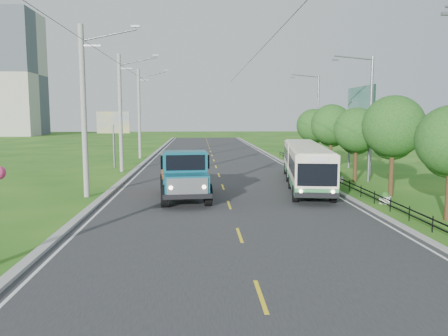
{
  "coord_description": "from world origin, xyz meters",
  "views": [
    {
      "loc": [
        -1.62,
        -17.05,
        4.78
      ],
      "look_at": [
        -0.22,
        7.1,
        1.9
      ],
      "focal_mm": 35.0,
      "sensor_mm": 36.0,
      "label": 1
    }
  ],
  "objects": [
    {
      "name": "planter_mid",
      "position": [
        8.6,
        14.0,
        0.29
      ],
      "size": [
        0.64,
        0.64,
        0.67
      ],
      "color": "silver",
      "rests_on": "ground"
    },
    {
      "name": "tree_back",
      "position": [
        9.86,
        26.14,
        3.65
      ],
      "size": [
        3.3,
        3.36,
        5.5
      ],
      "color": "#382314",
      "rests_on": "ground"
    },
    {
      "name": "edge_line_right",
      "position": [
        6.65,
        20.0,
        0.02
      ],
      "size": [
        0.12,
        120.0,
        0.0
      ],
      "primitive_type": "cube",
      "color": "silver",
      "rests_on": "road"
    },
    {
      "name": "streetlight_far",
      "position": [
        10.64,
        28.0,
        4.9
      ],
      "size": [
        3.02,
        0.2,
        9.07
      ],
      "color": "slate",
      "rests_on": "ground"
    },
    {
      "name": "pole_near",
      "position": [
        -8.26,
        9.0,
        5.09
      ],
      "size": [
        3.51,
        0.32,
        10.0
      ],
      "color": "gray",
      "rests_on": "ground"
    },
    {
      "name": "billboard_left",
      "position": [
        -9.5,
        24.0,
        3.87
      ],
      "size": [
        3.0,
        0.2,
        5.2
      ],
      "color": "slate",
      "rests_on": "ground"
    },
    {
      "name": "tree_third",
      "position": [
        9.86,
        8.14,
        3.99
      ],
      "size": [
        3.6,
        3.62,
        6.0
      ],
      "color": "#382314",
      "rests_on": "ground"
    },
    {
      "name": "centre_dash",
      "position": [
        0.0,
        0.0,
        0.02
      ],
      "size": [
        0.12,
        2.2,
        0.0
      ],
      "primitive_type": "cube",
      "color": "yellow",
      "rests_on": "road"
    },
    {
      "name": "dump_truck",
      "position": [
        -2.5,
        8.14,
        1.61
      ],
      "size": [
        3.18,
        6.98,
        2.85
      ],
      "rotation": [
        0.0,
        0.0,
        0.09
      ],
      "color": "#115569",
      "rests_on": "ground"
    },
    {
      "name": "billboard_right",
      "position": [
        12.3,
        20.0,
        5.34
      ],
      "size": [
        0.24,
        6.0,
        7.3
      ],
      "color": "slate",
      "rests_on": "ground"
    },
    {
      "name": "planter_near",
      "position": [
        8.6,
        6.0,
        0.29
      ],
      "size": [
        0.64,
        0.64,
        0.67
      ],
      "color": "silver",
      "rests_on": "ground"
    },
    {
      "name": "road",
      "position": [
        0.0,
        20.0,
        0.01
      ],
      "size": [
        14.0,
        120.0,
        0.02
      ],
      "primitive_type": "cube",
      "color": "#28282B",
      "rests_on": "ground"
    },
    {
      "name": "tree_fifth",
      "position": [
        9.86,
        20.14,
        3.85
      ],
      "size": [
        3.48,
        3.52,
        5.8
      ],
      "color": "#382314",
      "rests_on": "ground"
    },
    {
      "name": "railing_right",
      "position": [
        8.0,
        14.0,
        0.3
      ],
      "size": [
        0.04,
        40.0,
        0.6
      ],
      "primitive_type": "cube",
      "color": "black",
      "rests_on": "ground"
    },
    {
      "name": "planter_far",
      "position": [
        8.6,
        22.0,
        0.29
      ],
      "size": [
        0.64,
        0.64,
        0.67
      ],
      "color": "silver",
      "rests_on": "ground"
    },
    {
      "name": "bus",
      "position": [
        5.68,
        12.29,
        1.66
      ],
      "size": [
        4.49,
        14.5,
        2.77
      ],
      "rotation": [
        0.0,
        0.0,
        -0.16
      ],
      "color": "#338049",
      "rests_on": "ground"
    },
    {
      "name": "pole_far",
      "position": [
        -8.26,
        33.0,
        5.09
      ],
      "size": [
        3.51,
        0.32,
        10.0
      ],
      "color": "gray",
      "rests_on": "ground"
    },
    {
      "name": "curb_left",
      "position": [
        -7.2,
        20.0,
        0.07
      ],
      "size": [
        0.4,
        120.0,
        0.15
      ],
      "primitive_type": "cube",
      "color": "#9E9E99",
      "rests_on": "ground"
    },
    {
      "name": "pole_mid",
      "position": [
        -8.26,
        21.0,
        5.09
      ],
      "size": [
        3.51,
        0.32,
        10.0
      ],
      "color": "gray",
      "rests_on": "ground"
    },
    {
      "name": "ground",
      "position": [
        0.0,
        0.0,
        0.0
      ],
      "size": [
        240.0,
        240.0,
        0.0
      ],
      "primitive_type": "plane",
      "color": "#1D5915",
      "rests_on": "ground"
    },
    {
      "name": "curb_right",
      "position": [
        7.15,
        20.0,
        0.05
      ],
      "size": [
        0.3,
        120.0,
        0.1
      ],
      "primitive_type": "cube",
      "color": "#9E9E99",
      "rests_on": "ground"
    },
    {
      "name": "tree_fourth",
      "position": [
        9.86,
        14.14,
        3.59
      ],
      "size": [
        3.24,
        3.31,
        5.4
      ],
      "color": "#382314",
      "rests_on": "ground"
    },
    {
      "name": "streetlight_mid",
      "position": [
        10.64,
        14.0,
        4.9
      ],
      "size": [
        3.02,
        0.2,
        9.07
      ],
      "color": "slate",
      "rests_on": "ground"
    },
    {
      "name": "edge_line_left",
      "position": [
        -6.65,
        20.0,
        0.02
      ],
      "size": [
        0.12,
        120.0,
        0.0
      ],
      "primitive_type": "cube",
      "color": "silver",
      "rests_on": "road"
    }
  ]
}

